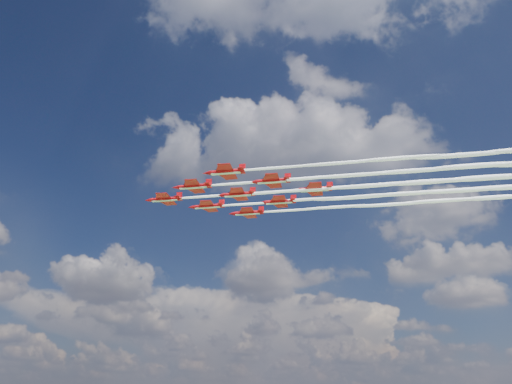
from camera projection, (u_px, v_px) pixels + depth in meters
The scene contains 8 objects.
jet_lead at pixel (376, 185), 136.52m from camera, with size 128.24×13.28×2.80m.
jet_row2_port at pixel (421, 170), 127.88m from camera, with size 128.24×13.28×2.80m.
jet_row2_starb at pixel (414, 193), 141.75m from camera, with size 128.24×13.28×2.80m.
jet_row3_port at pixel (472, 153), 119.23m from camera, with size 128.24×13.28×2.80m.
jet_row3_centre at pixel (459, 179), 133.11m from camera, with size 128.24×13.28×2.80m.
jet_row3_starb at pixel (449, 201), 146.99m from camera, with size 128.24×13.28×2.80m.
jet_row4_port at pixel (511, 164), 124.47m from camera, with size 128.24×13.28×2.80m.
jet_row4_starb at pixel (495, 188), 138.35m from camera, with size 128.24×13.28×2.80m.
Camera 1 is at (31.26, -128.65, 23.46)m, focal length 35.00 mm.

